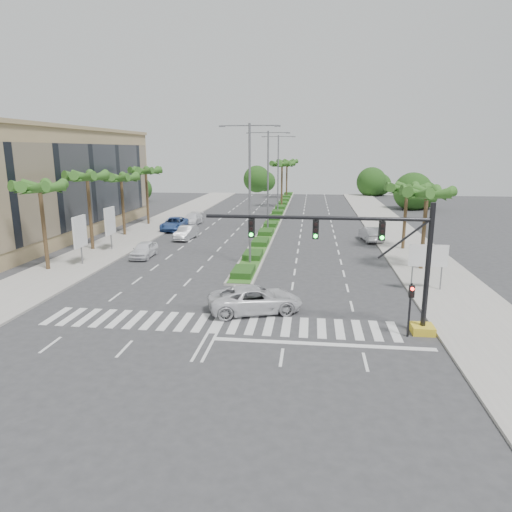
{
  "coord_description": "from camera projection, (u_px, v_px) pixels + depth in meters",
  "views": [
    {
      "loc": [
        5.26,
        -24.48,
        9.87
      ],
      "look_at": [
        1.68,
        4.68,
        3.0
      ],
      "focal_mm": 32.0,
      "sensor_mm": 36.0,
      "label": 1
    }
  ],
  "objects": [
    {
      "name": "signal_gantry",
      "position": [
        385.0,
        271.0,
        24.64
      ],
      "size": [
        12.6,
        1.2,
        7.2
      ],
      "color": "gold",
      "rests_on": "ground"
    },
    {
      "name": "streetlight_far",
      "position": [
        278.0,
        170.0,
        69.44
      ],
      "size": [
        5.1,
        0.25,
        12.0
      ],
      "color": "slate",
      "rests_on": "ground"
    },
    {
      "name": "car_crossing",
      "position": [
        255.0,
        299.0,
        28.28
      ],
      "size": [
        6.41,
        4.45,
        1.62
      ],
      "primitive_type": "imported",
      "rotation": [
        0.0,
        0.0,
        1.9
      ],
      "color": "silver",
      "rests_on": "ground"
    },
    {
      "name": "palm_left_end",
      "position": [
        146.0,
        173.0,
        59.78
      ],
      "size": [
        4.57,
        4.68,
        7.75
      ],
      "color": "brown",
      "rests_on": "ground"
    },
    {
      "name": "car_parked_c",
      "position": [
        174.0,
        224.0,
        57.07
      ],
      "size": [
        2.93,
        5.88,
        1.6
      ],
      "primitive_type": "imported",
      "rotation": [
        0.0,
        0.0,
        0.05
      ],
      "color": "#305093",
      "rests_on": "ground"
    },
    {
      "name": "car_parked_d",
      "position": [
        192.0,
        219.0,
        61.42
      ],
      "size": [
        2.28,
        5.14,
        1.47
      ],
      "primitive_type": "imported",
      "rotation": [
        0.0,
        0.0,
        -0.04
      ],
      "color": "white",
      "rests_on": "ground"
    },
    {
      "name": "palm_right_near",
      "position": [
        427.0,
        196.0,
        36.93
      ],
      "size": [
        4.57,
        4.68,
        7.05
      ],
      "color": "brown",
      "rests_on": "ground"
    },
    {
      "name": "direction_sign",
      "position": [
        428.0,
        258.0,
        32.09
      ],
      "size": [
        2.7,
        0.11,
        3.4
      ],
      "color": "slate",
      "rests_on": "ground"
    },
    {
      "name": "palm_median_b",
      "position": [
        287.0,
        163.0,
        92.55
      ],
      "size": [
        4.57,
        4.68,
        8.05
      ],
      "color": "brown",
      "rests_on": "ground"
    },
    {
      "name": "footpath_right",
      "position": [
        414.0,
        254.0,
        44.04
      ],
      "size": [
        6.0,
        120.0,
        0.15
      ],
      "primitive_type": "cube",
      "color": "gray",
      "rests_on": "ground"
    },
    {
      "name": "palm_median_a",
      "position": [
        282.0,
        166.0,
        78.05
      ],
      "size": [
        4.57,
        4.68,
        8.05
      ],
      "color": "brown",
      "rests_on": "ground"
    },
    {
      "name": "building",
      "position": [
        44.0,
        183.0,
        53.38
      ],
      "size": [
        12.0,
        36.0,
        12.0
      ],
      "primitive_type": "cube",
      "color": "tan",
      "rests_on": "ground"
    },
    {
      "name": "palm_right_far",
      "position": [
        407.0,
        191.0,
        44.73
      ],
      "size": [
        4.57,
        4.68,
        6.75
      ],
      "color": "brown",
      "rests_on": "ground"
    },
    {
      "name": "streetlight_mid",
      "position": [
        268.0,
        176.0,
        53.97
      ],
      "size": [
        5.1,
        0.25,
        12.0
      ],
      "color": "slate",
      "rests_on": "ground"
    },
    {
      "name": "car_parked_a",
      "position": [
        144.0,
        250.0,
        42.7
      ],
      "size": [
        1.85,
        4.33,
        1.46
      ],
      "primitive_type": "imported",
      "rotation": [
        0.0,
        0.0,
        0.03
      ],
      "color": "white",
      "rests_on": "ground"
    },
    {
      "name": "median",
      "position": [
        277.0,
        215.0,
        70.0
      ],
      "size": [
        2.2,
        75.0,
        0.2
      ],
      "primitive_type": "cube",
      "color": "gray",
      "rests_on": "ground"
    },
    {
      "name": "pedestrian_signal",
      "position": [
        411.0,
        301.0,
        24.15
      ],
      "size": [
        0.28,
        0.36,
        3.0
      ],
      "color": "black",
      "rests_on": "ground"
    },
    {
      "name": "billboard_far",
      "position": [
        110.0,
        221.0,
        44.97
      ],
      "size": [
        0.18,
        2.1,
        4.35
      ],
      "color": "slate",
      "rests_on": "ground"
    },
    {
      "name": "palm_left_far",
      "position": [
        121.0,
        180.0,
        52.14
      ],
      "size": [
        4.57,
        4.68,
        7.35
      ],
      "color": "brown",
      "rests_on": "ground"
    },
    {
      "name": "footpath_left",
      "position": [
        114.0,
        246.0,
        47.65
      ],
      "size": [
        6.0,
        120.0,
        0.15
      ],
      "primitive_type": "cube",
      "color": "gray",
      "rests_on": "ground"
    },
    {
      "name": "palm_left_near",
      "position": [
        40.0,
        190.0,
        36.63
      ],
      "size": [
        4.57,
        4.68,
        7.55
      ],
      "color": "brown",
      "rests_on": "ground"
    },
    {
      "name": "streetlight_near",
      "position": [
        250.0,
        187.0,
        38.51
      ],
      "size": [
        5.1,
        0.25,
        12.0
      ],
      "color": "slate",
      "rests_on": "ground"
    },
    {
      "name": "billboard_near",
      "position": [
        80.0,
        232.0,
        39.17
      ],
      "size": [
        0.18,
        2.1,
        4.35
      ],
      "color": "slate",
      "rests_on": "ground"
    },
    {
      "name": "median_grass",
      "position": [
        277.0,
        214.0,
        69.97
      ],
      "size": [
        1.8,
        75.0,
        0.04
      ],
      "primitive_type": "cube",
      "color": "#29571E",
      "rests_on": "median"
    },
    {
      "name": "car_right",
      "position": [
        371.0,
        234.0,
        50.24
      ],
      "size": [
        2.34,
        5.02,
        1.59
      ],
      "primitive_type": "imported",
      "rotation": [
        0.0,
        0.0,
        3.28
      ],
      "color": "#B1B1B6",
      "rests_on": "ground"
    },
    {
      "name": "ground",
      "position": [
        218.0,
        323.0,
        26.53
      ],
      "size": [
        160.0,
        160.0,
        0.0
      ],
      "primitive_type": "plane",
      "color": "#333335",
      "rests_on": "ground"
    },
    {
      "name": "palm_left_mid",
      "position": [
        87.0,
        179.0,
        44.27
      ],
      "size": [
        4.57,
        4.68,
        7.95
      ],
      "color": "brown",
      "rests_on": "ground"
    },
    {
      "name": "car_parked_b",
      "position": [
        186.0,
        233.0,
        51.31
      ],
      "size": [
        2.03,
        4.69,
        1.5
      ],
      "primitive_type": "imported",
      "rotation": [
        0.0,
        0.0,
        -0.1
      ],
      "color": "silver",
      "rests_on": "ground"
    }
  ]
}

